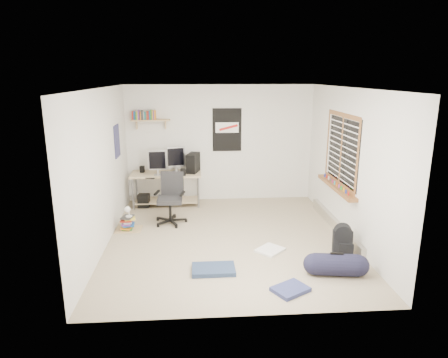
{
  "coord_description": "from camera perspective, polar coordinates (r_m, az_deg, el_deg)",
  "views": [
    {
      "loc": [
        -0.52,
        -6.27,
        2.7
      ],
      "look_at": [
        -0.06,
        0.18,
        1.0
      ],
      "focal_mm": 32.0,
      "sensor_mm": 36.0,
      "label": 1
    }
  ],
  "objects": [
    {
      "name": "monitor_left",
      "position": [
        8.25,
        -9.44,
        1.66
      ],
      "size": [
        0.37,
        0.11,
        0.4
      ],
      "primitive_type": "cube",
      "rotation": [
        0.0,
        0.0,
        0.07
      ],
      "color": "#AEADB2",
      "rests_on": "desk"
    },
    {
      "name": "back_wall",
      "position": [
        8.66,
        -0.57,
        5.08
      ],
      "size": [
        4.0,
        0.01,
        2.5
      ],
      "primitive_type": "cube",
      "color": "silver",
      "rests_on": "ground"
    },
    {
      "name": "jeans_b",
      "position": [
        5.39,
        9.47,
        -15.29
      ],
      "size": [
        0.54,
        0.51,
        0.05
      ],
      "primitive_type": "cube",
      "rotation": [
        0.0,
        0.0,
        0.54
      ],
      "color": "navy",
      "rests_on": "floor"
    },
    {
      "name": "speaker_right",
      "position": [
        8.17,
        -5.86,
        0.86
      ],
      "size": [
        0.11,
        0.11,
        0.18
      ],
      "primitive_type": "cube",
      "rotation": [
        0.0,
        0.0,
        0.28
      ],
      "color": "black",
      "rests_on": "desk"
    },
    {
      "name": "jeans_a",
      "position": [
        5.79,
        -1.51,
        -12.79
      ],
      "size": [
        0.61,
        0.39,
        0.07
      ],
      "primitive_type": "cube",
      "rotation": [
        0.0,
        0.0,
        0.0
      ],
      "color": "#22314E",
      "rests_on": "floor"
    },
    {
      "name": "book_stack",
      "position": [
        7.37,
        -13.49,
        -5.97
      ],
      "size": [
        0.5,
        0.44,
        0.29
      ],
      "primitive_type": "cube",
      "rotation": [
        0.0,
        0.0,
        -0.25
      ],
      "color": "brown",
      "rests_on": "floor"
    },
    {
      "name": "poster_left_wall",
      "position": [
        7.71,
        -15.04,
        5.25
      ],
      "size": [
        0.02,
        0.42,
        0.6
      ],
      "primitive_type": "cube",
      "color": "navy",
      "rests_on": "left_wall"
    },
    {
      "name": "keyboard",
      "position": [
        8.24,
        -11.0,
        0.21
      ],
      "size": [
        0.38,
        0.22,
        0.02
      ],
      "primitive_type": "cube",
      "rotation": [
        0.0,
        0.0,
        -0.28
      ],
      "color": "black",
      "rests_on": "desk"
    },
    {
      "name": "wall_shelf",
      "position": [
        8.51,
        -10.43,
        8.27
      ],
      "size": [
        0.8,
        0.22,
        0.24
      ],
      "primitive_type": "cube",
      "color": "tan",
      "rests_on": "back_wall"
    },
    {
      "name": "monitor_right",
      "position": [
        8.48,
        -6.82,
        2.18
      ],
      "size": [
        0.39,
        0.2,
        0.42
      ],
      "primitive_type": "cube",
      "rotation": [
        0.0,
        0.0,
        0.29
      ],
      "color": "#B5B7BB",
      "rests_on": "desk"
    },
    {
      "name": "tshirt",
      "position": [
        6.43,
        6.59,
        -10.04
      ],
      "size": [
        0.53,
        0.53,
        0.04
      ],
      "primitive_type": "cube",
      "rotation": [
        0.0,
        0.0,
        0.78
      ],
      "color": "silver",
      "rests_on": "floor"
    },
    {
      "name": "desk",
      "position": [
        8.54,
        -8.19,
        -1.32
      ],
      "size": [
        1.51,
        0.77,
        0.67
      ],
      "primitive_type": "cube",
      "rotation": [
        0.0,
        0.0,
        -0.09
      ],
      "color": "tan",
      "rests_on": "floor"
    },
    {
      "name": "poster_back_wall",
      "position": [
        8.6,
        0.44,
        7.03
      ],
      "size": [
        0.62,
        0.03,
        0.92
      ],
      "primitive_type": "cube",
      "color": "black",
      "rests_on": "back_wall"
    },
    {
      "name": "right_wall",
      "position": [
        6.91,
        17.46,
        1.91
      ],
      "size": [
        0.01,
        4.5,
        2.5
      ],
      "primitive_type": "cube",
      "color": "silver",
      "rests_on": "ground"
    },
    {
      "name": "office_chair",
      "position": [
        7.44,
        -7.76,
        -2.7
      ],
      "size": [
        0.74,
        0.74,
        0.95
      ],
      "primitive_type": "cube",
      "rotation": [
        0.0,
        0.0,
        -0.21
      ],
      "color": "black",
      "rests_on": "floor"
    },
    {
      "name": "pc_tower",
      "position": [
        8.44,
        -4.43,
        2.23
      ],
      "size": [
        0.31,
        0.45,
        0.43
      ],
      "primitive_type": "cube",
      "rotation": [
        0.0,
        0.0,
        -0.29
      ],
      "color": "black",
      "rests_on": "desk"
    },
    {
      "name": "left_wall",
      "position": [
        6.6,
        -16.96,
        1.38
      ],
      "size": [
        0.01,
        4.5,
        2.5
      ],
      "primitive_type": "cube",
      "color": "silver",
      "rests_on": "ground"
    },
    {
      "name": "subwoofer",
      "position": [
        8.54,
        -11.38,
        -3.03
      ],
      "size": [
        0.25,
        0.25,
        0.26
      ],
      "primitive_type": "cube",
      "rotation": [
        0.0,
        0.0,
        -0.06
      ],
      "color": "black",
      "rests_on": "floor"
    },
    {
      "name": "floor",
      "position": [
        6.85,
        0.62,
        -8.56
      ],
      "size": [
        4.0,
        4.5,
        0.01
      ],
      "primitive_type": "cube",
      "color": "gray",
      "rests_on": "ground"
    },
    {
      "name": "window",
      "position": [
        7.13,
        16.31,
        4.02
      ],
      "size": [
        0.1,
        1.5,
        1.26
      ],
      "primitive_type": "cube",
      "color": "brown",
      "rests_on": "right_wall"
    },
    {
      "name": "duffel_bag",
      "position": [
        5.85,
        15.71,
        -11.83
      ],
      "size": [
        0.35,
        0.35,
        0.6
      ],
      "primitive_type": "cylinder",
      "rotation": [
        0.0,
        0.0,
        -0.15
      ],
      "color": "black",
      "rests_on": "floor"
    },
    {
      "name": "ceiling",
      "position": [
        6.29,
        0.68,
        12.93
      ],
      "size": [
        4.0,
        4.5,
        0.01
      ],
      "primitive_type": "cube",
      "color": "white",
      "rests_on": "ground"
    },
    {
      "name": "backpack",
      "position": [
        6.46,
        16.55,
        -8.7
      ],
      "size": [
        0.33,
        0.29,
        0.38
      ],
      "primitive_type": "cube",
      "rotation": [
        0.0,
        0.0,
        -0.22
      ],
      "color": "black",
      "rests_on": "floor"
    },
    {
      "name": "desk_lamp",
      "position": [
        7.27,
        -13.47,
        -4.33
      ],
      "size": [
        0.18,
        0.22,
        0.19
      ],
      "primitive_type": "cube",
      "rotation": [
        0.0,
        0.0,
        0.37
      ],
      "color": "white",
      "rests_on": "book_stack"
    },
    {
      "name": "speaker_left",
      "position": [
        8.57,
        -11.61,
        1.27
      ],
      "size": [
        0.1,
        0.1,
        0.17
      ],
      "primitive_type": "cube",
      "rotation": [
        0.0,
        0.0,
        -0.19
      ],
      "color": "black",
      "rests_on": "desk"
    },
    {
      "name": "baseboard_heater",
      "position": [
        7.49,
        15.6,
        -6.25
      ],
      "size": [
        0.08,
        2.5,
        0.18
      ],
      "primitive_type": "cube",
      "color": "#B7B2A8",
      "rests_on": "floor"
    }
  ]
}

